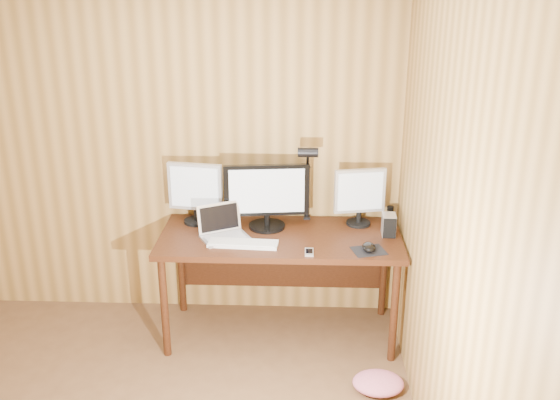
# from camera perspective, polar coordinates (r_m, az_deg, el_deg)

# --- Properties ---
(room_shell) EXTENTS (4.00, 4.00, 4.00)m
(room_shell) POSITION_cam_1_polar(r_m,az_deg,el_deg) (2.68, -21.86, -6.94)
(room_shell) COLOR brown
(room_shell) RESTS_ON ground
(desk) EXTENTS (1.60, 0.70, 0.75)m
(desk) POSITION_cam_1_polar(r_m,az_deg,el_deg) (4.26, 0.06, -4.37)
(desk) COLOR #37190B
(desk) RESTS_ON floor
(monitor_center) EXTENTS (0.57, 0.25, 0.45)m
(monitor_center) POSITION_cam_1_polar(r_m,az_deg,el_deg) (4.19, -1.22, 0.42)
(monitor_center) COLOR black
(monitor_center) RESTS_ON desk
(monitor_left) EXTENTS (0.38, 0.18, 0.43)m
(monitor_left) POSITION_cam_1_polar(r_m,az_deg,el_deg) (4.31, -7.74, 0.79)
(monitor_left) COLOR black
(monitor_left) RESTS_ON desk
(monitor_right) EXTENTS (0.35, 0.17, 0.40)m
(monitor_right) POSITION_cam_1_polar(r_m,az_deg,el_deg) (4.28, 7.29, 0.42)
(monitor_right) COLOR black
(monitor_right) RESTS_ON desk
(laptop) EXTENTS (0.37, 0.34, 0.21)m
(laptop) POSITION_cam_1_polar(r_m,az_deg,el_deg) (4.12, -5.28, -2.67)
(laptop) COLOR silver
(laptop) RESTS_ON desk
(keyboard) EXTENTS (0.46, 0.17, 0.02)m
(keyboard) POSITION_cam_1_polar(r_m,az_deg,el_deg) (4.01, -3.40, -3.99)
(keyboard) COLOR white
(keyboard) RESTS_ON desk
(mousepad) EXTENTS (0.24, 0.21, 0.00)m
(mousepad) POSITION_cam_1_polar(r_m,az_deg,el_deg) (3.96, 8.11, -4.62)
(mousepad) COLOR black
(mousepad) RESTS_ON desk
(mouse) EXTENTS (0.08, 0.13, 0.04)m
(mouse) POSITION_cam_1_polar(r_m,az_deg,el_deg) (3.95, 8.13, -4.31)
(mouse) COLOR black
(mouse) RESTS_ON mousepad
(hard_drive) EXTENTS (0.09, 0.13, 0.14)m
(hard_drive) POSITION_cam_1_polar(r_m,az_deg,el_deg) (4.19, 9.92, -2.26)
(hard_drive) COLOR silver
(hard_drive) RESTS_ON desk
(phone) EXTENTS (0.05, 0.11, 0.01)m
(phone) POSITION_cam_1_polar(r_m,az_deg,el_deg) (3.90, 2.69, -4.78)
(phone) COLOR silver
(phone) RESTS_ON desk
(speaker) EXTENTS (0.05, 0.05, 0.11)m
(speaker) POSITION_cam_1_polar(r_m,az_deg,el_deg) (4.42, 10.03, -1.26)
(speaker) COLOR black
(speaker) RESTS_ON desk
(desk_lamp) EXTENTS (0.14, 0.19, 0.59)m
(desk_lamp) POSITION_cam_1_polar(r_m,az_deg,el_deg) (4.23, 2.54, 2.54)
(desk_lamp) COLOR black
(desk_lamp) RESTS_ON desk
(fabric_pile) EXTENTS (0.33, 0.28, 0.10)m
(fabric_pile) POSITION_cam_1_polar(r_m,az_deg,el_deg) (3.99, 8.97, -16.21)
(fabric_pile) COLOR #CE637D
(fabric_pile) RESTS_ON floor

